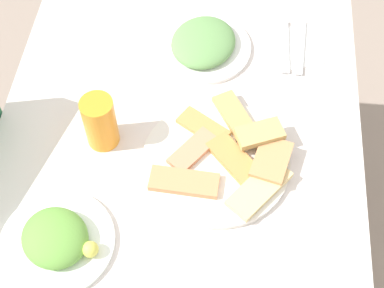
{
  "coord_description": "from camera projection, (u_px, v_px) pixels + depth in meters",
  "views": [
    {
      "loc": [
        -0.63,
        -0.09,
        1.7
      ],
      "look_at": [
        -0.01,
        -0.03,
        0.76
      ],
      "focal_mm": 52.48,
      "sensor_mm": 36.0,
      "label": 1
    }
  ],
  "objects": [
    {
      "name": "ground_plane",
      "position": [
        182.0,
        272.0,
        1.77
      ],
      "size": [
        6.0,
        6.0,
        0.0
      ],
      "primitive_type": "plane",
      "color": "gray"
    },
    {
      "name": "dining_table",
      "position": [
        177.0,
        166.0,
        1.23
      ],
      "size": [
        1.16,
        0.76,
        0.73
      ],
      "color": "silver",
      "rests_on": "ground_plane"
    },
    {
      "name": "pide_platter",
      "position": [
        222.0,
        159.0,
        1.12
      ],
      "size": [
        0.32,
        0.3,
        0.04
      ],
      "color": "white",
      "rests_on": "dining_table"
    },
    {
      "name": "salad_plate_greens",
      "position": [
        57.0,
        240.0,
        1.02
      ],
      "size": [
        0.21,
        0.21,
        0.05
      ],
      "color": "white",
      "rests_on": "dining_table"
    },
    {
      "name": "salad_plate_rice",
      "position": [
        203.0,
        44.0,
        1.29
      ],
      "size": [
        0.22,
        0.22,
        0.04
      ],
      "color": "white",
      "rests_on": "dining_table"
    },
    {
      "name": "soda_can",
      "position": [
        100.0,
        122.0,
        1.11
      ],
      "size": [
        0.09,
        0.09,
        0.12
      ],
      "primitive_type": "cylinder",
      "rotation": [
        0.0,
        0.0,
        0.96
      ],
      "color": "orange",
      "rests_on": "dining_table"
    },
    {
      "name": "paper_napkin",
      "position": [
        292.0,
        48.0,
        1.3
      ],
      "size": [
        0.16,
        0.16,
        0.0
      ],
      "primitive_type": "cube",
      "rotation": [
        0.0,
        0.0,
        0.35
      ],
      "color": "white",
      "rests_on": "dining_table"
    },
    {
      "name": "fork",
      "position": [
        300.0,
        47.0,
        1.3
      ],
      "size": [
        0.17,
        0.03,
        0.0
      ],
      "primitive_type": "cube",
      "rotation": [
        0.0,
        0.0,
        -0.06
      ],
      "color": "silver",
      "rests_on": "paper_napkin"
    },
    {
      "name": "spoon",
      "position": [
        285.0,
        46.0,
        1.3
      ],
      "size": [
        0.16,
        0.02,
        0.0
      ],
      "primitive_type": "cube",
      "rotation": [
        0.0,
        0.0,
        0.03
      ],
      "color": "silver",
      "rests_on": "paper_napkin"
    }
  ]
}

